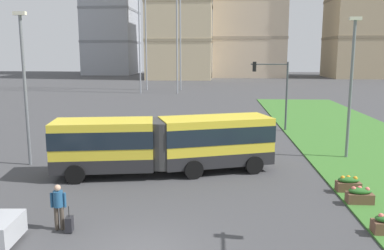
% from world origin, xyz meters
% --- Properties ---
extents(articulated_bus, '(11.96, 5.26, 3.00)m').
position_xyz_m(articulated_bus, '(-0.36, 9.19, 1.65)').
color(articulated_bus, yellow).
rests_on(articulated_bus, ground).
extents(pedestrian_crossing, '(0.58, 0.36, 1.74)m').
position_xyz_m(pedestrian_crossing, '(-3.36, 1.72, 1.00)').
color(pedestrian_crossing, '#4C4238').
rests_on(pedestrian_crossing, ground).
extents(rolling_suitcase, '(0.28, 0.38, 0.97)m').
position_xyz_m(rolling_suitcase, '(-2.91, 1.52, 0.31)').
color(rolling_suitcase, '#232328').
rests_on(rolling_suitcase, ground).
extents(flower_planter_1, '(1.10, 0.56, 0.74)m').
position_xyz_m(flower_planter_1, '(8.65, 4.98, 0.43)').
color(flower_planter_1, brown).
rests_on(flower_planter_1, grass_median).
extents(flower_planter_2, '(1.10, 0.56, 0.74)m').
position_xyz_m(flower_planter_2, '(8.65, 6.53, 0.43)').
color(flower_planter_2, brown).
rests_on(flower_planter_2, grass_median).
extents(traffic_light_far_right, '(3.11, 0.28, 5.76)m').
position_xyz_m(traffic_light_far_right, '(7.26, 22.00, 3.94)').
color(traffic_light_far_right, '#474C51').
rests_on(traffic_light_far_right, ground).
extents(streetlight_left, '(0.70, 0.28, 8.74)m').
position_xyz_m(streetlight_left, '(-8.50, 10.36, 4.81)').
color(streetlight_left, slate).
rests_on(streetlight_left, ground).
extents(streetlight_median, '(0.70, 0.28, 8.59)m').
position_xyz_m(streetlight_median, '(10.55, 13.03, 4.73)').
color(streetlight_median, slate).
rests_on(streetlight_median, ground).
extents(apartment_tower_centre, '(19.35, 18.60, 39.91)m').
position_xyz_m(apartment_tower_centre, '(10.74, 103.26, 19.97)').
color(apartment_tower_centre, '#C6B299').
rests_on(apartment_tower_centre, ground).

